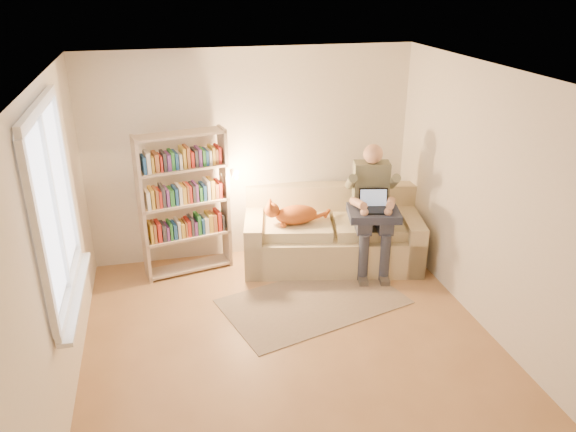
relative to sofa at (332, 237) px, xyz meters
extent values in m
plane|color=#9A6E46|center=(-0.90, -1.74, -0.33)|extent=(4.50, 4.50, 0.00)
cube|color=white|center=(-0.90, -1.74, 2.27)|extent=(4.00, 4.50, 0.02)
cube|color=silver|center=(-2.90, -1.74, 0.97)|extent=(0.02, 4.50, 2.60)
cube|color=silver|center=(1.10, -1.74, 0.97)|extent=(0.02, 4.50, 2.60)
cube|color=silver|center=(-0.90, 0.51, 0.97)|extent=(4.00, 0.02, 2.60)
cube|color=silver|center=(-0.90, -3.99, 0.97)|extent=(4.00, 0.02, 2.60)
plane|color=white|center=(-2.87, -1.54, 1.32)|extent=(0.00, 1.50, 1.50)
cube|color=white|center=(-2.86, -1.54, 2.11)|extent=(0.05, 1.50, 0.08)
cube|color=white|center=(-2.86, -1.54, 0.53)|extent=(0.05, 1.50, 0.08)
cube|color=white|center=(-2.86, -1.54, 1.32)|extent=(0.04, 0.05, 1.50)
cube|color=white|center=(-2.82, -1.54, 0.48)|extent=(0.12, 1.52, 0.04)
cube|color=#C1B188|center=(-0.01, -0.04, -0.11)|extent=(2.30, 1.39, 0.45)
cube|color=#C1B188|center=(0.07, 0.32, 0.35)|extent=(2.14, 0.66, 0.46)
cube|color=#C1B188|center=(-0.95, 0.16, -0.01)|extent=(0.41, 0.99, 0.64)
cube|color=#C1B188|center=(0.93, -0.25, -0.01)|extent=(0.41, 0.99, 0.64)
cube|color=beige|center=(-0.49, 0.00, 0.18)|extent=(1.03, 0.82, 0.13)
cube|color=beige|center=(0.45, -0.20, 0.18)|extent=(1.03, 0.82, 0.13)
cube|color=slate|center=(0.44, -0.11, 0.69)|extent=(0.46, 0.31, 0.58)
sphere|color=tan|center=(0.43, -0.13, 1.09)|extent=(0.23, 0.23, 0.23)
cube|color=#303444|center=(0.26, -0.35, 0.34)|extent=(0.26, 0.50, 0.18)
cube|color=#303444|center=(0.50, -0.40, 0.34)|extent=(0.26, 0.50, 0.18)
cylinder|color=#303444|center=(0.21, -0.57, -0.03)|extent=(0.12, 0.12, 0.60)
cylinder|color=#303444|center=(0.46, -0.62, -0.03)|extent=(0.12, 0.12, 0.60)
ellipsoid|color=#CF6928|center=(-0.50, -0.03, 0.36)|extent=(0.56, 0.37, 0.23)
sphere|color=#CF6928|center=(-0.80, -0.01, 0.44)|extent=(0.18, 0.18, 0.18)
cylinder|color=#CF6928|center=(-0.22, -0.03, 0.32)|extent=(0.26, 0.10, 0.07)
cube|color=#242A40|center=(0.40, -0.40, 0.45)|extent=(0.68, 0.60, 0.09)
cube|color=black|center=(0.39, -0.44, 0.50)|extent=(0.38, 0.30, 0.02)
cube|color=black|center=(0.41, -0.32, 0.62)|extent=(0.35, 0.14, 0.22)
plane|color=#8CA5CC|center=(0.41, -0.32, 0.62)|extent=(0.32, 0.13, 0.30)
cube|color=tan|center=(-2.26, 0.05, 0.54)|extent=(0.09, 0.27, 1.75)
cube|color=tan|center=(-1.29, 0.26, 0.54)|extent=(0.09, 0.27, 1.75)
cube|color=tan|center=(-1.77, 0.16, -0.28)|extent=(1.07, 0.47, 0.03)
cube|color=tan|center=(-1.77, 0.16, 0.14)|extent=(1.07, 0.47, 0.03)
cube|color=tan|center=(-1.77, 0.16, 0.57)|extent=(1.07, 0.47, 0.03)
cube|color=tan|center=(-1.77, 0.16, 0.99)|extent=(1.07, 0.47, 0.03)
cube|color=tan|center=(-1.77, 0.16, 1.39)|extent=(1.07, 0.47, 0.03)
cube|color=#B2261E|center=(-1.77, 0.16, 0.26)|extent=(0.91, 0.39, 0.21)
cube|color=#333338|center=(-1.77, 0.16, 0.68)|extent=(0.91, 0.39, 0.21)
cube|color=#66337F|center=(-1.77, 0.16, 1.11)|extent=(0.91, 0.39, 0.21)
cylinder|color=beige|center=(-1.36, 0.24, 0.60)|extent=(0.09, 0.09, 0.04)
cone|color=beige|center=(-1.19, 0.16, 0.86)|extent=(0.14, 0.16, 0.15)
cube|color=gray|center=(-0.49, -0.90, -0.33)|extent=(2.18, 1.64, 0.01)
camera|label=1|loc=(-1.99, -6.05, 3.04)|focal=35.00mm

